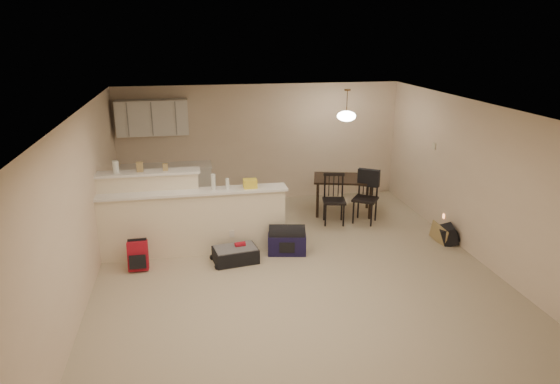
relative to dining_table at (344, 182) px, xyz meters
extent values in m
plane|color=#B6A88C|center=(-1.50, -2.31, -0.65)|extent=(7.00, 7.00, 0.00)
plane|color=white|center=(-1.50, -2.31, 1.85)|extent=(7.00, 7.00, 0.00)
cube|color=beige|center=(-1.50, 1.19, 0.60)|extent=(6.00, 0.02, 2.50)
cube|color=beige|center=(-1.50, -5.81, 0.60)|extent=(6.00, 0.02, 2.50)
cube|color=beige|center=(-4.50, -2.31, 0.60)|extent=(0.02, 7.00, 2.50)
cube|color=beige|center=(1.50, -2.31, 0.60)|extent=(0.02, 7.00, 2.50)
cube|color=#EFE2C1|center=(-3.00, -1.41, -0.13)|extent=(3.00, 0.28, 1.05)
cube|color=white|center=(-3.00, -1.41, 0.42)|extent=(3.08, 0.38, 0.04)
cube|color=#EFE2C1|center=(-3.70, -1.19, 0.02)|extent=(1.60, 0.24, 1.35)
cube|color=white|center=(-3.70, -1.19, 0.72)|extent=(1.68, 0.34, 0.04)
cube|color=white|center=(-3.70, 1.01, 1.25)|extent=(1.40, 0.34, 0.70)
cube|color=white|center=(-3.50, 0.88, -0.20)|extent=(1.80, 0.60, 0.90)
cube|color=beige|center=(1.48, -0.76, 0.85)|extent=(0.02, 0.12, 0.12)
cylinder|color=silver|center=(-4.18, -1.19, 0.84)|extent=(0.10, 0.10, 0.20)
cube|color=#A08752|center=(-3.81, -1.19, 0.82)|extent=(0.10, 0.07, 0.16)
cube|color=#A08752|center=(-3.41, -1.19, 0.80)|extent=(0.08, 0.06, 0.12)
cylinder|color=silver|center=(-2.66, -1.41, 0.57)|extent=(0.07, 0.07, 0.26)
cylinder|color=silver|center=(-2.44, -1.41, 0.53)|extent=(0.06, 0.06, 0.18)
cube|color=#A08752|center=(-2.07, -1.41, 0.51)|extent=(0.22, 0.18, 0.14)
cube|color=black|center=(0.00, 0.00, 0.07)|extent=(1.36, 1.08, 0.04)
cylinder|color=black|center=(-0.58, -0.17, -0.30)|extent=(0.06, 0.06, 0.70)
cylinder|color=black|center=(0.41, -0.44, -0.30)|extent=(0.06, 0.06, 0.70)
cylinder|color=black|center=(-0.41, 0.44, -0.30)|extent=(0.06, 0.06, 0.70)
cylinder|color=black|center=(0.58, 0.17, -0.30)|extent=(0.06, 0.06, 0.70)
cylinder|color=brown|center=(0.00, 0.00, 1.60)|extent=(0.02, 0.02, 0.50)
cylinder|color=brown|center=(0.00, 0.00, 1.83)|extent=(0.12, 0.12, 0.03)
ellipsoid|color=white|center=(0.00, 0.00, 1.33)|extent=(0.36, 0.36, 0.20)
cube|color=black|center=(-2.38, -1.88, -0.54)|extent=(0.75, 0.55, 0.23)
cube|color=#A81222|center=(-3.89, -1.86, -0.43)|extent=(0.31, 0.19, 0.46)
cube|color=#17133D|center=(-1.50, -1.70, -0.48)|extent=(0.68, 0.45, 0.34)
cube|color=black|center=(1.35, -1.82, -0.50)|extent=(0.33, 0.40, 0.30)
cube|color=#A08752|center=(1.20, -1.77, -0.49)|extent=(0.10, 0.42, 0.32)
camera|label=1|loc=(-3.02, -9.19, 2.90)|focal=32.00mm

